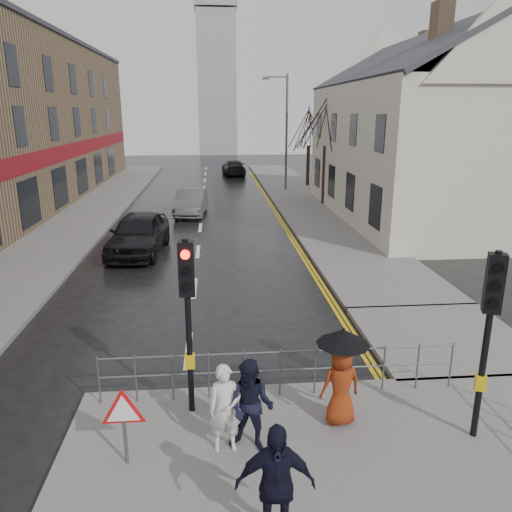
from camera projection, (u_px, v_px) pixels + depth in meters
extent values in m
plane|color=black|center=(181.00, 423.00, 9.41)|extent=(120.00, 120.00, 0.00)
cube|color=#605E5B|center=(97.00, 205.00, 30.86)|extent=(4.00, 44.00, 0.14)
cube|color=#605E5B|center=(299.00, 197.00, 33.84)|extent=(4.00, 40.00, 0.14)
cube|color=#605E5B|center=(443.00, 338.00, 12.79)|extent=(4.00, 4.20, 0.14)
cube|color=beige|center=(424.00, 153.00, 26.63)|extent=(9.00, 16.00, 7.00)
cube|color=#81664A|center=(441.00, 24.00, 21.09)|extent=(0.70, 0.90, 1.80)
cube|color=#81664A|center=(425.00, 48.00, 28.97)|extent=(0.70, 0.90, 1.80)
cube|color=#94989D|center=(217.00, 85.00, 66.33)|extent=(5.00, 5.00, 18.00)
cylinder|color=black|center=(189.00, 329.00, 9.11)|extent=(0.11, 0.11, 3.40)
cube|color=black|center=(186.00, 269.00, 8.78)|extent=(0.28, 0.22, 1.00)
cylinder|color=#FF0C07|center=(185.00, 255.00, 8.57)|extent=(0.16, 0.04, 0.16)
cylinder|color=black|center=(186.00, 271.00, 8.65)|extent=(0.16, 0.04, 0.16)
cylinder|color=black|center=(187.00, 288.00, 8.73)|extent=(0.16, 0.04, 0.16)
cube|color=gold|center=(190.00, 361.00, 9.29)|extent=(0.18, 0.14, 0.28)
cylinder|color=black|center=(485.00, 348.00, 8.37)|extent=(0.11, 0.11, 3.40)
cube|color=black|center=(494.00, 283.00, 8.05)|extent=(0.34, 0.30, 1.00)
cylinder|color=black|center=(499.00, 268.00, 7.83)|extent=(0.16, 0.09, 0.16)
cylinder|color=black|center=(496.00, 286.00, 7.92)|extent=(0.16, 0.09, 0.16)
cylinder|color=black|center=(494.00, 304.00, 8.00)|extent=(0.16, 0.09, 0.16)
cube|color=gold|center=(480.00, 382.00, 8.55)|extent=(0.22, 0.19, 0.28)
cylinder|color=#595B5E|center=(99.00, 380.00, 9.68)|extent=(0.04, 0.04, 1.00)
cylinder|color=#595B5E|center=(451.00, 365.00, 10.26)|extent=(0.04, 0.04, 1.00)
cylinder|color=#595B5E|center=(280.00, 352.00, 9.84)|extent=(7.10, 0.04, 0.04)
cylinder|color=#595B5E|center=(280.00, 370.00, 9.95)|extent=(7.10, 0.04, 0.04)
cylinder|color=#595B5E|center=(126.00, 440.00, 8.04)|extent=(0.06, 0.06, 0.85)
cylinder|color=red|center=(123.00, 411.00, 7.89)|extent=(0.80, 0.03, 0.80)
cylinder|color=white|center=(123.00, 412.00, 7.87)|extent=(0.60, 0.03, 0.60)
cylinder|color=#595B5E|center=(286.00, 133.00, 35.53)|extent=(0.16, 0.16, 8.00)
cylinder|color=#595B5E|center=(277.00, 77.00, 34.41)|extent=(1.40, 0.10, 0.10)
cube|color=#595B5E|center=(266.00, 78.00, 34.37)|extent=(0.50, 0.25, 0.18)
cylinder|color=#33221C|center=(324.00, 175.00, 30.54)|extent=(0.26, 0.26, 3.50)
cylinder|color=#33221C|center=(308.00, 165.00, 38.31)|extent=(0.26, 0.26, 3.00)
imported|color=silver|center=(225.00, 408.00, 8.29)|extent=(0.59, 0.41, 1.54)
imported|color=black|center=(251.00, 406.00, 8.27)|extent=(0.97, 0.87, 1.63)
imported|color=maroon|center=(341.00, 385.00, 9.01)|extent=(0.80, 0.58, 1.52)
cylinder|color=black|center=(341.00, 380.00, 8.98)|extent=(0.02, 0.02, 1.72)
cone|color=black|center=(343.00, 337.00, 8.74)|extent=(0.96, 0.96, 0.28)
imported|color=black|center=(275.00, 486.00, 6.41)|extent=(1.06, 0.47, 1.79)
imported|color=black|center=(139.00, 233.00, 20.46)|extent=(2.41, 5.08, 1.68)
imported|color=#484A4D|center=(191.00, 202.00, 28.11)|extent=(1.87, 4.45, 1.43)
imported|color=black|center=(234.00, 168.00, 45.61)|extent=(2.17, 4.80, 1.36)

